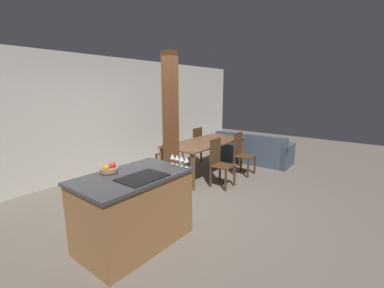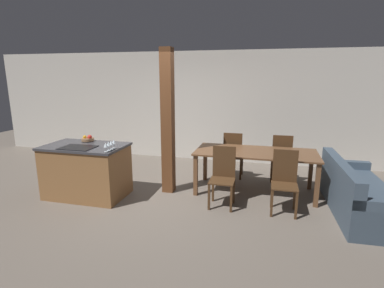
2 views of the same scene
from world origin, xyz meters
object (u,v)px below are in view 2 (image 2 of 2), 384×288
(wine_glass_near, at_px, (106,145))
(dining_chair_far_left, at_px, (233,154))
(wine_glass_end, at_px, (114,142))
(dining_chair_near_right, at_px, (284,181))
(wine_glass_middle, at_px, (108,144))
(wine_glass_far, at_px, (111,143))
(fruit_bowl, at_px, (88,139))
(dining_chair_near_left, at_px, (223,176))
(kitchen_island, at_px, (87,171))
(dining_chair_far_right, at_px, (281,158))
(timber_post, at_px, (168,123))
(couch, at_px, (357,196))
(dining_table, at_px, (256,156))

(wine_glass_near, height_order, dining_chair_far_left, wine_glass_near)
(wine_glass_end, relative_size, dining_chair_near_right, 0.15)
(dining_chair_near_right, bearing_deg, wine_glass_end, -173.27)
(wine_glass_middle, distance_m, wine_glass_far, 0.08)
(wine_glass_end, bearing_deg, wine_glass_near, -90.00)
(wine_glass_middle, relative_size, wine_glass_end, 1.00)
(fruit_bowl, bearing_deg, dining_chair_near_left, -1.63)
(kitchen_island, xyz_separation_m, dining_chair_near_left, (2.40, 0.22, 0.04))
(wine_glass_far, xyz_separation_m, dining_chair_far_right, (2.74, 1.81, -0.54))
(kitchen_island, relative_size, wine_glass_near, 9.58)
(dining_chair_far_left, height_order, timber_post, timber_post)
(kitchen_island, xyz_separation_m, dining_chair_near_right, (3.37, 0.22, 0.04))
(couch, bearing_deg, timber_post, 85.63)
(fruit_bowl, relative_size, timber_post, 0.09)
(kitchen_island, bearing_deg, dining_chair_far_right, 25.68)
(dining_chair_near_right, xyz_separation_m, dining_chair_far_right, (0.00, 1.40, 0.00))
(wine_glass_middle, xyz_separation_m, wine_glass_far, (0.00, 0.08, 0.00))
(wine_glass_near, height_order, dining_table, wine_glass_near)
(dining_chair_far_right, bearing_deg, dining_table, 55.25)
(wine_glass_far, bearing_deg, fruit_bowl, 147.34)
(dining_table, height_order, dining_chair_near_left, dining_chair_near_left)
(fruit_bowl, height_order, dining_table, fruit_bowl)
(kitchen_island, distance_m, dining_chair_far_left, 2.89)
(dining_chair_far_right, bearing_deg, dining_chair_far_left, 0.00)
(wine_glass_far, bearing_deg, dining_chair_far_left, 45.61)
(dining_chair_far_left, relative_size, dining_chair_far_right, 1.00)
(fruit_bowl, relative_size, dining_chair_near_right, 0.23)
(kitchen_island, distance_m, dining_table, 3.03)
(kitchen_island, xyz_separation_m, dining_table, (2.88, 0.92, 0.22))
(dining_chair_near_right, xyz_separation_m, dining_chair_far_left, (-0.97, 1.40, 0.00))
(dining_chair_far_left, bearing_deg, kitchen_island, 34.06)
(fruit_bowl, xyz_separation_m, wine_glass_near, (0.75, -0.65, 0.07))
(dining_chair_near_right, height_order, couch, dining_chair_near_right)
(wine_glass_middle, bearing_deg, kitchen_island, 156.34)
(dining_table, bearing_deg, couch, -16.62)
(wine_glass_end, relative_size, couch, 0.07)
(wine_glass_far, height_order, wine_glass_end, same)
(dining_chair_far_right, bearing_deg, wine_glass_far, 33.41)
(wine_glass_far, xyz_separation_m, couch, (3.86, 0.63, -0.76))
(wine_glass_near, height_order, dining_chair_near_right, wine_glass_near)
(fruit_bowl, height_order, timber_post, timber_post)
(timber_post, bearing_deg, dining_chair_far_right, 27.22)
(wine_glass_far, xyz_separation_m, dining_table, (2.26, 1.11, -0.36))
(wine_glass_middle, xyz_separation_m, dining_table, (2.26, 1.19, -0.36))
(kitchen_island, bearing_deg, dining_chair_near_right, 3.70)
(wine_glass_middle, height_order, timber_post, timber_post)
(dining_chair_far_left, relative_size, timber_post, 0.38)
(wine_glass_far, height_order, dining_chair_near_right, wine_glass_far)
(wine_glass_middle, bearing_deg, timber_post, 50.04)
(fruit_bowl, bearing_deg, couch, 1.88)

